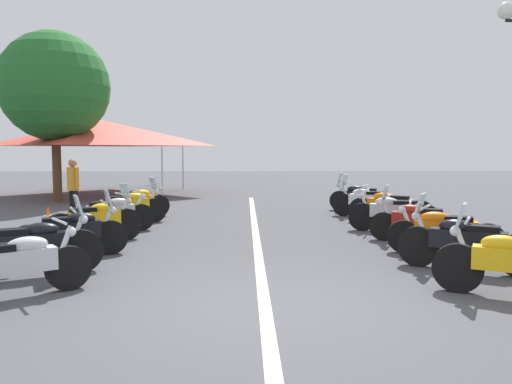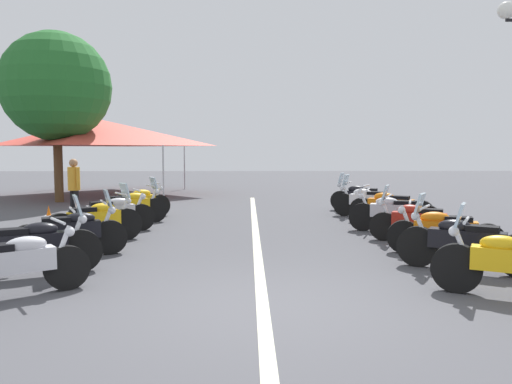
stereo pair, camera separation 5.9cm
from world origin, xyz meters
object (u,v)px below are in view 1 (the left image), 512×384
Objects in this scene: motorcycle_left_row_4 at (112,213)px; motorcycle_right_row_3 at (417,221)px; motorcycle_left_row_2 at (72,232)px; motorcycle_right_row_7 at (360,197)px; motorcycle_right_row_4 at (393,213)px; event_tent at (100,133)px; motorcycle_left_row_0 at (15,264)px; traffic_cone_0 at (48,219)px; motorcycle_left_row_3 at (96,220)px; roadside_tree_0 at (54,87)px; motorcycle_right_row_6 at (367,201)px; motorcycle_left_row_1 at (31,246)px; motorcycle_left_row_5 at (129,206)px; motorcycle_right_row_1 at (465,242)px; motorcycle_left_row_6 at (136,202)px; motorcycle_right_row_5 at (389,206)px; motorcycle_right_row_2 at (444,231)px; bystander_0 at (73,185)px.

motorcycle_left_row_4 is 0.99× the size of motorcycle_right_row_3.
motorcycle_left_row_2 reaches higher than motorcycle_right_row_7.
motorcycle_right_row_4 is (-0.07, -6.59, 0.01)m from motorcycle_left_row_4.
event_tent is at bearing -25.29° from motorcycle_right_row_3.
motorcycle_left_row_0 is 0.90× the size of motorcycle_right_row_3.
event_tent reaches higher than motorcycle_left_row_4.
motorcycle_right_row_7 reaches higher than traffic_cone_0.
roadside_tree_0 is at bearing 78.84° from motorcycle_left_row_3.
traffic_cone_0 is (0.28, 1.57, -0.17)m from motorcycle_left_row_4.
motorcycle_right_row_6 is at bearing -113.23° from roadside_tree_0.
event_tent is (14.09, 2.90, 2.17)m from motorcycle_left_row_1.
motorcycle_left_row_0 is 0.98× the size of motorcycle_left_row_3.
motorcycle_left_row_2 is at bearing -120.55° from motorcycle_left_row_5.
roadside_tree_0 is 0.90× the size of event_tent.
motorcycle_right_row_7 is at bearing -67.89° from motorcycle_right_row_6.
motorcycle_right_row_7 is 11.64m from event_tent.
motorcycle_right_row_1 is (-2.59, -6.59, -0.00)m from motorcycle_left_row_3.
motorcycle_left_row_3 reaches higher than motorcycle_right_row_3.
motorcycle_left_row_6 is 6.58m from motorcycle_right_row_6.
event_tent is at bearing 76.81° from motorcycle_left_row_1.
motorcycle_right_row_4 reaches higher than motorcycle_left_row_4.
motorcycle_left_row_5 is at bearing 65.16° from motorcycle_left_row_2.
event_tent is (13.87, 9.65, 2.17)m from motorcycle_right_row_1.
motorcycle_right_row_4 is 4.10m from motorcycle_right_row_7.
motorcycle_right_row_3 is 5.42m from motorcycle_right_row_7.
motorcycle_right_row_6 is at bearing 15.13° from motorcycle_left_row_2.
motorcycle_left_row_3 is 1.32m from motorcycle_left_row_4.
motorcycle_right_row_5 is at bearing -131.28° from event_tent.
motorcycle_left_row_3 is (1.40, -0.01, 0.01)m from motorcycle_left_row_2.
motorcycle_right_row_6 is 1.01× the size of motorcycle_right_row_7.
motorcycle_right_row_7 is at bearing -121.24° from event_tent.
motorcycle_right_row_7 is at bearing 25.11° from motorcycle_left_row_1.
motorcycle_left_row_6 is (6.69, -0.15, -0.03)m from motorcycle_left_row_1.
motorcycle_right_row_2 is at bearing -66.01° from motorcycle_right_row_1.
motorcycle_right_row_2 is 3.25× the size of traffic_cone_0.
motorcycle_right_row_6 is at bearing 109.89° from motorcycle_right_row_7.
motorcycle_left_row_0 is 0.92× the size of motorcycle_right_row_7.
motorcycle_left_row_6 is (2.55, -0.01, -0.00)m from motorcycle_left_row_4.
motorcycle_right_row_3 is (-3.95, -6.69, 0.00)m from motorcycle_left_row_6.
motorcycle_left_row_1 is at bearing -161.79° from roadside_tree_0.
motorcycle_right_row_5 is (2.58, -6.85, -0.01)m from motorcycle_left_row_3.
motorcycle_left_row_6 is at bearing 37.67° from motorcycle_right_row_7.
motorcycle_right_row_6 is at bearing -69.72° from motorcycle_right_row_4.
event_tent reaches higher than motorcycle_left_row_3.
motorcycle_left_row_3 reaches higher than motorcycle_right_row_7.
motorcycle_right_row_7 is (4.10, -0.14, -0.00)m from motorcycle_right_row_4.
motorcycle_right_row_5 is 1.18× the size of bystander_0.
motorcycle_left_row_2 is 0.98× the size of motorcycle_right_row_1.
traffic_cone_0 is (3.01, 1.58, -0.17)m from motorcycle_left_row_2.
motorcycle_right_row_3 is (2.74, -6.84, -0.02)m from motorcycle_left_row_1.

